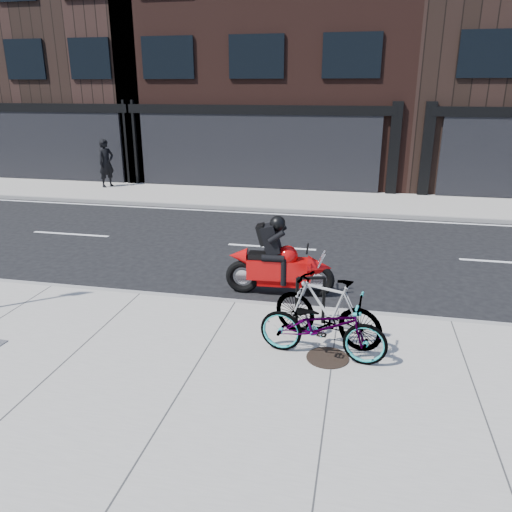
% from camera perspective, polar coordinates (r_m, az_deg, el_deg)
% --- Properties ---
extents(ground, '(120.00, 120.00, 0.00)m').
position_cam_1_polar(ground, '(11.63, 0.03, -1.94)').
color(ground, black).
rests_on(ground, ground).
extents(sidewalk_near, '(60.00, 6.00, 0.13)m').
position_cam_1_polar(sidewalk_near, '(7.30, -8.44, -15.16)').
color(sidewalk_near, gray).
rests_on(sidewalk_near, ground).
extents(sidewalk_far, '(60.00, 3.50, 0.13)m').
position_cam_1_polar(sidewalk_far, '(18.96, 4.93, 6.40)').
color(sidewalk_far, gray).
rests_on(sidewalk_far, ground).
extents(building_midwest, '(10.00, 10.00, 12.00)m').
position_cam_1_polar(building_midwest, '(28.96, -18.89, 21.61)').
color(building_midwest, black).
rests_on(building_midwest, ground).
extents(building_center, '(12.00, 10.00, 14.50)m').
position_cam_1_polar(building_center, '(25.68, 2.64, 25.80)').
color(building_center, black).
rests_on(building_center, ground).
extents(bike_rack, '(0.52, 0.18, 0.89)m').
position_cam_1_polar(bike_rack, '(8.78, 6.25, -4.56)').
color(bike_rack, black).
rests_on(bike_rack, sidewalk_near).
extents(bicycle_front, '(2.06, 0.94, 1.04)m').
position_cam_1_polar(bicycle_front, '(7.75, 7.62, -7.94)').
color(bicycle_front, gray).
rests_on(bicycle_front, sidewalk_near).
extents(bicycle_rear, '(1.97, 1.18, 1.14)m').
position_cam_1_polar(bicycle_rear, '(8.19, 8.10, -6.06)').
color(bicycle_rear, gray).
rests_on(bicycle_rear, sidewalk_near).
extents(motorcycle, '(2.27, 0.57, 1.69)m').
position_cam_1_polar(motorcycle, '(10.22, 3.26, -0.84)').
color(motorcycle, black).
rests_on(motorcycle, ground).
extents(pedestrian, '(0.74, 0.85, 1.96)m').
position_cam_1_polar(pedestrian, '(21.89, -16.75, 10.13)').
color(pedestrian, black).
rests_on(pedestrian, sidewalk_far).
extents(manhole_cover, '(0.71, 0.71, 0.02)m').
position_cam_1_polar(manhole_cover, '(7.96, 8.18, -11.43)').
color(manhole_cover, black).
rests_on(manhole_cover, sidewalk_near).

